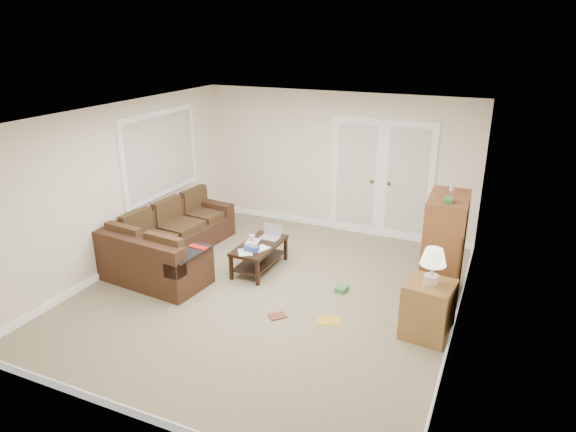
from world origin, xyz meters
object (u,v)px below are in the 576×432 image
at_px(tv_armoire, 444,248).
at_px(side_cabinet, 428,305).
at_px(coffee_table, 260,255).
at_px(sectional_sofa, 168,245).

height_order(tv_armoire, side_cabinet, tv_armoire).
bearing_deg(coffee_table, side_cabinet, -15.92).
relative_size(sectional_sofa, tv_armoire, 1.67).
relative_size(tv_armoire, side_cabinet, 1.38).
relative_size(coffee_table, tv_armoire, 0.66).
distance_m(tv_armoire, side_cabinet, 1.09).
distance_m(coffee_table, side_cabinet, 2.79).
relative_size(coffee_table, side_cabinet, 0.91).
bearing_deg(tv_armoire, coffee_table, -176.99).
xyz_separation_m(sectional_sofa, side_cabinet, (4.10, -0.43, 0.11)).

